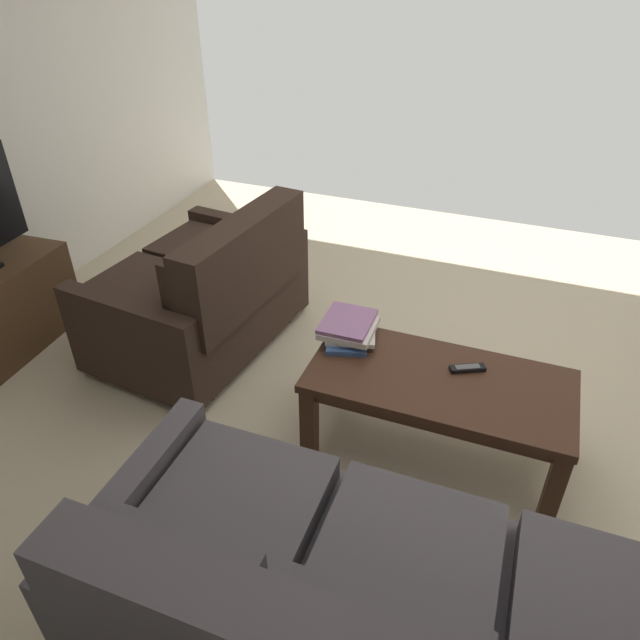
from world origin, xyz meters
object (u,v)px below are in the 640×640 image
sofa_main (389,636)px  tv_remote (467,368)px  coffee_table (439,390)px  book_stack (349,329)px  loveseat_near (205,293)px

sofa_main → tv_remote: 1.23m
coffee_table → tv_remote: 0.16m
sofa_main → coffee_table: 1.14m
sofa_main → book_stack: 1.40m
loveseat_near → tv_remote: 1.56m
loveseat_near → coffee_table: loveseat_near is taller
tv_remote → book_stack: bearing=-4.2°
tv_remote → sofa_main: bearing=89.2°
loveseat_near → tv_remote: bearing=169.3°
sofa_main → coffee_table: sofa_main is taller
coffee_table → loveseat_near: bearing=-15.1°
loveseat_near → sofa_main: bearing=134.8°
coffee_table → tv_remote: tv_remote is taller
book_stack → tv_remote: 0.58m
book_stack → tv_remote: book_stack is taller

